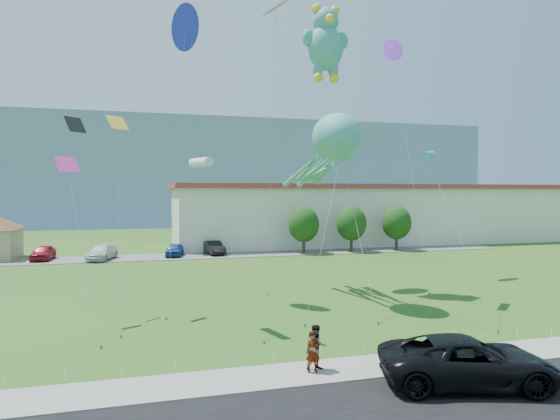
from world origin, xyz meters
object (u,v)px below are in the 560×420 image
(pedestrian_right, at_px, (317,347))
(parked_car_black, at_px, (214,248))
(suv, at_px, (468,361))
(parked_car_blue, at_px, (175,250))
(teddy_bear_kite, at_px, (326,42))
(pedestrian_left, at_px, (313,352))
(warehouse, at_px, (387,213))
(parked_car_red, at_px, (43,253))
(octopus_kite, at_px, (330,148))
(parked_car_white, at_px, (102,252))

(pedestrian_right, xyz_separation_m, parked_car_black, (1.36, 38.15, -0.17))
(suv, height_order, parked_car_blue, suv)
(teddy_bear_kite, bearing_deg, pedestrian_left, -112.32)
(warehouse, distance_m, pedestrian_left, 54.57)
(warehouse, bearing_deg, pedestrian_right, -120.65)
(warehouse, height_order, pedestrian_right, warehouse)
(parked_car_red, distance_m, octopus_kite, 35.16)
(parked_car_black, xyz_separation_m, teddy_bear_kite, (5.06, -22.14, 17.19))
(parked_car_black, bearing_deg, parked_car_blue, 177.89)
(parked_car_black, bearing_deg, parked_car_white, 178.01)
(parked_car_red, distance_m, teddy_bear_kite, 36.16)
(suv, relative_size, parked_car_red, 1.41)
(warehouse, bearing_deg, pedestrian_left, -120.76)
(parked_car_white, distance_m, octopus_kite, 30.84)
(warehouse, relative_size, suv, 9.60)
(suv, height_order, parked_car_white, suv)
(suv, bearing_deg, parked_car_white, 37.12)
(teddy_bear_kite, bearing_deg, parked_car_black, 102.87)
(suv, xyz_separation_m, pedestrian_right, (-4.79, 2.90, 0.04))
(pedestrian_right, bearing_deg, parked_car_white, 102.07)
(warehouse, xyz_separation_m, parked_car_black, (-26.26, -8.45, -3.31))
(octopus_kite, bearing_deg, warehouse, 57.10)
(pedestrian_left, distance_m, parked_car_red, 41.64)
(parked_car_white, bearing_deg, suv, -52.38)
(parked_car_black, bearing_deg, parked_car_red, 171.94)
(warehouse, xyz_separation_m, suv, (-22.82, -49.50, -3.18))
(parked_car_blue, bearing_deg, parked_car_white, -161.89)
(parked_car_red, bearing_deg, suv, -57.62)
(parked_car_white, height_order, parked_car_blue, parked_car_white)
(pedestrian_left, height_order, pedestrian_right, pedestrian_right)
(suv, relative_size, pedestrian_right, 3.59)
(octopus_kite, distance_m, teddy_bear_kite, 9.07)
(pedestrian_left, bearing_deg, suv, -30.32)
(pedestrian_left, bearing_deg, parked_car_white, 103.34)
(suv, bearing_deg, pedestrian_right, 74.81)
(parked_car_white, bearing_deg, octopus_kite, -41.02)
(parked_car_black, xyz_separation_m, octopus_kite, (3.89, -26.12, 9.13))
(warehouse, xyz_separation_m, parked_car_white, (-38.19, -9.72, -3.31))
(pedestrian_left, distance_m, parked_car_black, 38.40)
(parked_car_blue, bearing_deg, pedestrian_left, -73.84)
(parked_car_white, distance_m, parked_car_blue, 7.58)
(parked_car_red, xyz_separation_m, parked_car_blue, (13.41, -0.45, -0.07))
(pedestrian_right, height_order, octopus_kite, octopus_kite)
(parked_car_white, bearing_deg, pedestrian_left, -57.94)
(teddy_bear_kite, bearing_deg, warehouse, 55.28)
(warehouse, xyz_separation_m, octopus_kite, (-22.37, -34.57, 5.82))
(parked_car_blue, bearing_deg, octopus_kite, -60.17)
(parked_car_white, relative_size, parked_car_blue, 1.26)
(pedestrian_right, distance_m, parked_car_blue, 37.81)
(parked_car_blue, distance_m, teddy_bear_kite, 29.27)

